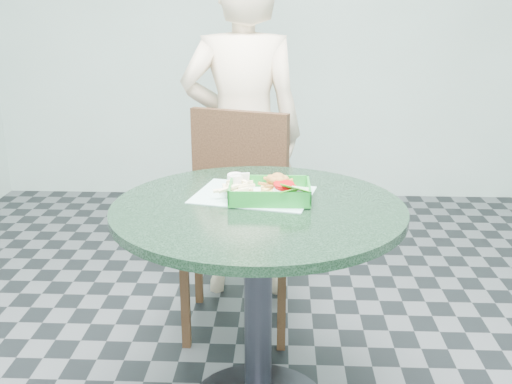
{
  "coord_description": "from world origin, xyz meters",
  "views": [
    {
      "loc": [
        0.07,
        -1.8,
        1.38
      ],
      "look_at": [
        -0.01,
        0.1,
        0.78
      ],
      "focal_mm": 42.0,
      "sensor_mm": 36.0,
      "label": 1
    }
  ],
  "objects_px": {
    "diner_person": "(243,129)",
    "crab_sandwich": "(277,188)",
    "dining_chair": "(238,205)",
    "cafe_table": "(258,259)",
    "sauce_ramekin": "(236,184)",
    "food_basket": "(270,200)"
  },
  "relations": [
    {
      "from": "crab_sandwich",
      "to": "food_basket",
      "type": "bearing_deg",
      "value": -130.34
    },
    {
      "from": "food_basket",
      "to": "sauce_ramekin",
      "type": "bearing_deg",
      "value": 145.92
    },
    {
      "from": "dining_chair",
      "to": "cafe_table",
      "type": "bearing_deg",
      "value": -60.55
    },
    {
      "from": "diner_person",
      "to": "crab_sandwich",
      "type": "height_order",
      "value": "diner_person"
    },
    {
      "from": "cafe_table",
      "to": "food_basket",
      "type": "distance_m",
      "value": 0.2
    },
    {
      "from": "diner_person",
      "to": "sauce_ramekin",
      "type": "relative_size",
      "value": 30.25
    },
    {
      "from": "cafe_table",
      "to": "food_basket",
      "type": "relative_size",
      "value": 3.59
    },
    {
      "from": "food_basket",
      "to": "dining_chair",
      "type": "bearing_deg",
      "value": 103.58
    },
    {
      "from": "sauce_ramekin",
      "to": "cafe_table",
      "type": "bearing_deg",
      "value": -58.08
    },
    {
      "from": "food_basket",
      "to": "sauce_ramekin",
      "type": "relative_size",
      "value": 4.83
    },
    {
      "from": "cafe_table",
      "to": "sauce_ramekin",
      "type": "xyz_separation_m",
      "value": [
        -0.08,
        0.13,
        0.22
      ]
    },
    {
      "from": "dining_chair",
      "to": "crab_sandwich",
      "type": "relative_size",
      "value": 8.57
    },
    {
      "from": "food_basket",
      "to": "crab_sandwich",
      "type": "height_order",
      "value": "crab_sandwich"
    },
    {
      "from": "cafe_table",
      "to": "sauce_ramekin",
      "type": "distance_m",
      "value": 0.27
    },
    {
      "from": "food_basket",
      "to": "cafe_table",
      "type": "bearing_deg",
      "value": -123.45
    },
    {
      "from": "dining_chair",
      "to": "food_basket",
      "type": "bearing_deg",
      "value": -56.73
    },
    {
      "from": "cafe_table",
      "to": "dining_chair",
      "type": "xyz_separation_m",
      "value": [
        -0.12,
        0.68,
        -0.05
      ]
    },
    {
      "from": "dining_chair",
      "to": "diner_person",
      "type": "xyz_separation_m",
      "value": [
        0.01,
        0.27,
        0.28
      ]
    },
    {
      "from": "cafe_table",
      "to": "dining_chair",
      "type": "height_order",
      "value": "dining_chair"
    },
    {
      "from": "diner_person",
      "to": "crab_sandwich",
      "type": "xyz_separation_m",
      "value": [
        0.17,
        -0.87,
        -0.02
      ]
    },
    {
      "from": "diner_person",
      "to": "food_basket",
      "type": "relative_size",
      "value": 6.27
    },
    {
      "from": "diner_person",
      "to": "sauce_ramekin",
      "type": "xyz_separation_m",
      "value": [
        0.03,
        -0.82,
        -0.02
      ]
    }
  ]
}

